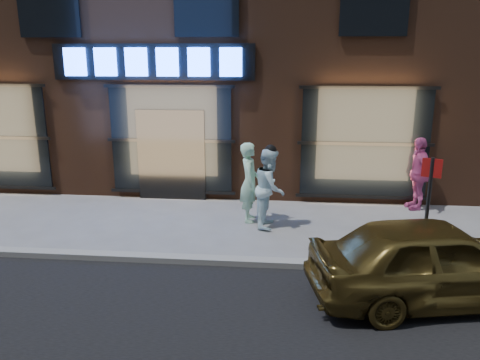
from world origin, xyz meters
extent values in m
plane|color=slate|center=(0.00, 0.00, 0.00)|extent=(90.00, 90.00, 0.00)
cube|color=gray|center=(0.00, 0.00, 0.06)|extent=(60.00, 0.25, 0.12)
cube|color=#54301E|center=(0.00, 8.00, 5.00)|extent=(30.00, 8.00, 10.00)
cube|color=black|center=(-0.40, 3.95, 3.60)|extent=(5.20, 0.06, 0.90)
cube|color=black|center=(0.00, 3.92, 1.20)|extent=(1.80, 0.10, 2.40)
cube|color=#FFBF72|center=(0.00, 3.98, 1.60)|extent=(3.00, 0.04, 2.60)
cube|color=black|center=(0.00, 3.94, 1.60)|extent=(3.20, 0.06, 2.80)
cube|color=#FFBF72|center=(5.00, 3.98, 1.60)|extent=(3.00, 0.04, 2.60)
cube|color=black|center=(5.00, 3.94, 1.60)|extent=(3.20, 0.06, 2.80)
cube|color=black|center=(-3.00, 3.94, 5.00)|extent=(1.60, 0.06, 1.60)
cube|color=black|center=(1.00, 3.94, 5.00)|extent=(1.60, 0.06, 1.60)
cube|color=black|center=(5.00, 3.94, 5.00)|extent=(1.60, 0.06, 1.60)
cube|color=#2659FF|center=(-2.40, 3.88, 3.60)|extent=(0.55, 0.12, 0.70)
cube|color=#2659FF|center=(-1.60, 3.88, 3.60)|extent=(0.55, 0.12, 0.70)
cube|color=#2659FF|center=(-0.80, 3.88, 3.60)|extent=(0.55, 0.12, 0.70)
cube|color=#2659FF|center=(0.00, 3.88, 3.60)|extent=(0.55, 0.12, 0.70)
cube|color=#2659FF|center=(0.80, 3.88, 3.60)|extent=(0.55, 0.12, 0.70)
cube|color=#2659FF|center=(1.60, 3.88, 3.60)|extent=(0.55, 0.12, 0.70)
imported|color=#BCF8CE|center=(2.19, 2.41, 0.93)|extent=(0.50, 0.71, 1.86)
imported|color=white|center=(2.67, 2.09, 0.90)|extent=(0.77, 0.94, 1.80)
imported|color=#C35090|center=(6.31, 3.70, 0.91)|extent=(0.61, 1.13, 1.83)
imported|color=brown|center=(5.37, -1.00, 0.68)|extent=(4.20, 2.34, 1.35)
cylinder|color=#262628|center=(5.51, 0.13, 1.04)|extent=(0.07, 0.07, 2.08)
cube|color=#A31312|center=(5.51, 0.13, 1.90)|extent=(0.32, 0.15, 0.33)
camera|label=1|loc=(2.95, -7.97, 3.80)|focal=35.00mm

